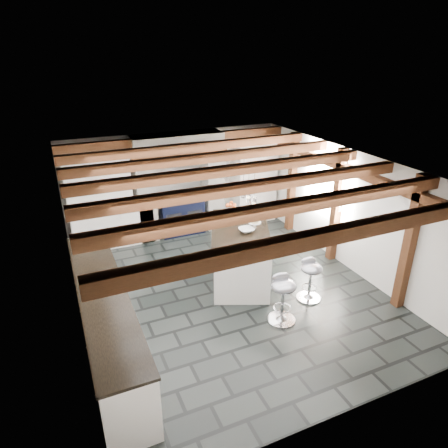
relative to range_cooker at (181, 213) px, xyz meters
name	(u,v)px	position (x,y,z in m)	size (l,w,h in m)	color
ground	(228,289)	(0.00, -2.68, -0.47)	(6.00, 6.00, 0.00)	black
room_shell	(170,212)	(-0.61, -1.26, 0.60)	(6.00, 6.03, 6.00)	white
range_cooker	(181,213)	(0.00, 0.00, 0.00)	(1.00, 0.63, 0.99)	black
kitchen_island	(240,252)	(0.39, -2.35, 0.03)	(1.72, 2.22, 1.30)	white
bar_stool_near	(310,274)	(1.15, -3.51, 0.01)	(0.46, 0.46, 0.77)	silver
bar_stool_far	(283,293)	(0.41, -3.85, 0.05)	(0.48, 0.48, 0.83)	silver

